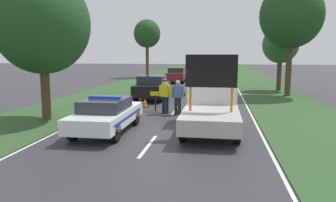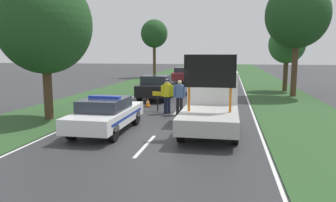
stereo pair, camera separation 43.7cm
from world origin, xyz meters
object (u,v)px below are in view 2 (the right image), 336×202
pedestrian_civilian (179,95)px  traffic_cone_centre_front (221,103)px  queued_car_sedan_black (156,87)px  roadside_tree_near_left (287,45)px  police_car (106,114)px  work_truck (212,102)px  queued_car_wagon_maroon (183,75)px  traffic_cone_near_truck (148,103)px  police_officer (167,93)px  queued_car_sedan_silver (221,81)px  roadside_tree_mid_right (154,34)px  roadside_tree_near_right (44,24)px  road_barrier (178,96)px  roadside_tree_mid_left (297,15)px  traffic_cone_near_police (125,104)px

pedestrian_civilian → traffic_cone_centre_front: 3.13m
queued_car_sedan_black → roadside_tree_near_left: (9.34, 6.60, 2.93)m
police_car → work_truck: (4.09, 1.45, 0.39)m
pedestrian_civilian → queued_car_wagon_maroon: size_ratio=0.40×
work_truck → police_car: bearing=23.0°
traffic_cone_near_truck → police_officer: bearing=-50.6°
queued_car_sedan_silver → roadside_tree_near_left: size_ratio=0.77×
police_car → traffic_cone_centre_front: police_car is taller
traffic_cone_centre_front → roadside_tree_mid_right: (-9.11, 22.59, 5.15)m
queued_car_sedan_black → roadside_tree_near_left: size_ratio=0.78×
police_officer → queued_car_wagon_maroon: size_ratio=0.41×
traffic_cone_centre_front → roadside_tree_mid_right: bearing=112.0°
roadside_tree_near_right → queued_car_sedan_silver: bearing=61.8°
queued_car_sedan_black → roadside_tree_near_right: (-3.50, -7.56, 3.57)m
roadside_tree_near_left → road_barrier: bearing=-123.0°
roadside_tree_near_right → roadside_tree_mid_right: (-1.17, 27.19, 1.09)m
traffic_cone_centre_front → roadside_tree_near_left: 11.27m
road_barrier → roadside_tree_mid_left: size_ratio=0.35×
roadside_tree_mid_left → roadside_tree_mid_right: bearing=130.5°
road_barrier → queued_car_sedan_silver: 11.23m
police_car → queued_car_sedan_black: queued_car_sedan_black is taller
traffic_cone_centre_front → queued_car_sedan_silver: queued_car_sedan_silver is taller
traffic_cone_near_police → queued_car_sedan_silver: (5.05, 10.54, 0.51)m
work_truck → roadside_tree_mid_right: (-8.82, 27.54, 4.38)m
roadside_tree_mid_left → roadside_tree_near_left: bearing=90.8°
roadside_tree_near_right → roadside_tree_mid_right: size_ratio=0.91×
queued_car_wagon_maroon → traffic_cone_near_police: bearing=86.9°
police_car → traffic_cone_near_truck: 6.19m
queued_car_wagon_maroon → roadside_tree_near_right: (-3.49, -20.56, 3.57)m
queued_car_sedan_silver → roadside_tree_mid_left: roadside_tree_mid_left is taller
pedestrian_civilian → traffic_cone_centre_front: pedestrian_civilian is taller
traffic_cone_centre_front → traffic_cone_near_truck: traffic_cone_centre_front is taller
police_car → roadside_tree_near_right: bearing=154.5°
road_barrier → queued_car_sedan_black: queued_car_sedan_black is taller
police_car → roadside_tree_mid_right: roadside_tree_mid_right is taller
work_truck → queued_car_wagon_maroon: bearing=-75.3°
traffic_cone_near_truck → queued_car_wagon_maroon: queued_car_wagon_maroon is taller
police_car → pedestrian_civilian: bearing=61.9°
traffic_cone_centre_front → roadside_tree_mid_right: size_ratio=0.09×
pedestrian_civilian → traffic_cone_centre_front: size_ratio=2.54×
roadside_tree_mid_right → traffic_cone_near_police: bearing=-80.9°
traffic_cone_near_truck → roadside_tree_mid_right: (-4.87, 22.81, 5.25)m
traffic_cone_near_truck → roadside_tree_near_left: 13.84m
traffic_cone_near_police → traffic_cone_near_truck: traffic_cone_near_police is taller
queued_car_sedan_silver → roadside_tree_mid_left: bearing=146.7°
traffic_cone_near_police → queued_car_wagon_maroon: 16.92m
police_car → roadside_tree_near_right: (-3.56, 1.79, 3.69)m
police_officer → pedestrian_civilian: police_officer is taller
police_car → queued_car_wagon_maroon: 22.35m
queued_car_sedan_black → traffic_cone_near_police: bearing=76.6°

